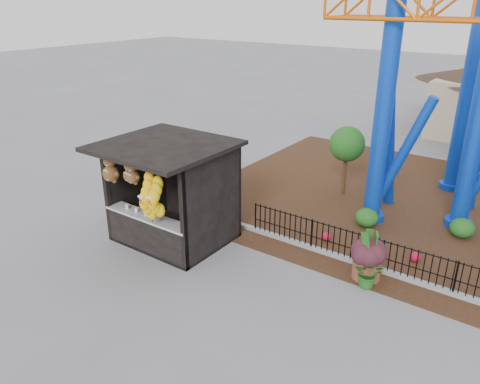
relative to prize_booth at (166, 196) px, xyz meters
The scene contains 9 objects.
ground 3.49m from the prize_booth, 16.89° to the right, with size 120.00×120.00×0.00m, color slate.
mulch_bed 10.08m from the prize_booth, 45.33° to the left, with size 18.00×12.00×0.02m, color #331E11.
curb 7.46m from the prize_booth, 16.59° to the left, with size 18.00×0.18×0.12m, color gray.
prize_booth is the anchor object (origin of this frame).
picket_fence 8.24m from the prize_booth, 14.79° to the left, with size 12.20×0.06×1.00m, color black, non-canonical shape.
terracotta_planter 6.05m from the prize_booth, 15.51° to the left, with size 0.75×0.75×0.66m, color brown.
planter_foliage 5.96m from the prize_booth, 15.51° to the left, with size 0.70×0.70×0.64m, color #36151E.
potted_plant 6.13m from the prize_booth, 11.60° to the left, with size 0.74×0.64×0.82m, color #1C5B1B.
landscaping 9.32m from the prize_booth, 30.75° to the left, with size 8.46×3.21×0.61m.
Camera 1 is at (6.20, -8.18, 6.97)m, focal length 35.00 mm.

